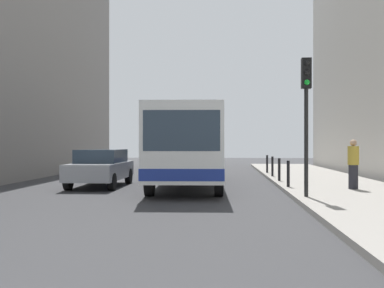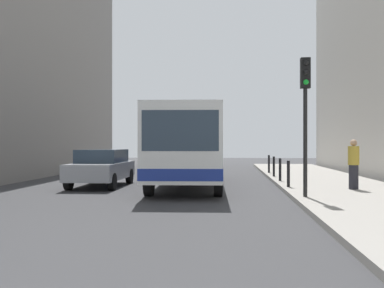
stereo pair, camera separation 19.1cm
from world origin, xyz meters
name	(u,v)px [view 2 (the right image)]	position (x,y,z in m)	size (l,w,h in m)	color
ground_plane	(192,192)	(0.00, 0.00, 0.00)	(80.00, 80.00, 0.00)	#38383A
sidewalk	(348,191)	(5.40, 0.00, 0.07)	(4.40, 40.00, 0.15)	#9E9991
bus	(189,143)	(-0.33, 2.74, 1.73)	(2.93, 11.11, 3.00)	white
car_beside_bus	(102,167)	(-3.80, 1.93, 0.78)	(1.87, 4.41, 1.48)	#A5A8AD
car_behind_bus	(195,158)	(-0.93, 13.90, 0.78)	(1.94, 4.44, 1.48)	#A5A8AD
traffic_light	(305,100)	(3.55, -2.42, 3.01)	(0.28, 0.33, 4.10)	black
bollard_near	(288,174)	(3.45, 0.70, 0.62)	(0.11, 0.11, 0.95)	black
bollard_mid	(280,170)	(3.45, 3.45, 0.62)	(0.11, 0.11, 0.95)	black
bollard_far	(274,166)	(3.45, 6.19, 0.62)	(0.11, 0.11, 0.95)	black
bollard_farthest	(269,164)	(3.45, 8.94, 0.62)	(0.11, 0.11, 0.95)	black
pedestrian_near_signal	(354,164)	(5.57, 0.00, 1.00)	(0.38, 0.38, 1.71)	#26262D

